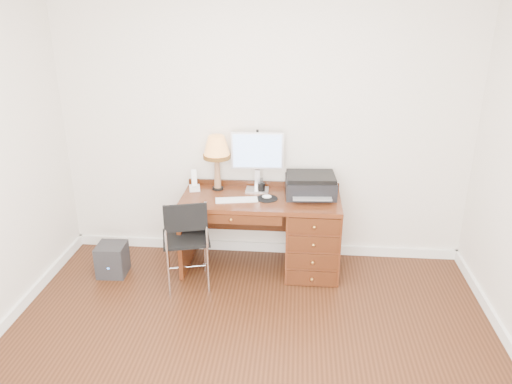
# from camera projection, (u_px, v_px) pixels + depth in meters

# --- Properties ---
(ground) EXTENTS (4.00, 4.00, 0.00)m
(ground) POSITION_uv_depth(u_px,v_px,m) (246.00, 363.00, 3.68)
(ground) COLOR black
(ground) RESTS_ON ground
(room_shell) EXTENTS (4.00, 4.00, 4.00)m
(room_shell) POSITION_uv_depth(u_px,v_px,m) (253.00, 308.00, 4.24)
(room_shell) COLOR silver
(room_shell) RESTS_ON ground
(desk) EXTENTS (1.50, 0.67, 0.75)m
(desk) POSITION_uv_depth(u_px,v_px,m) (294.00, 231.00, 4.80)
(desk) COLOR #542411
(desk) RESTS_ON ground
(monitor) EXTENTS (0.50, 0.17, 0.58)m
(monitor) POSITION_uv_depth(u_px,v_px,m) (258.00, 154.00, 4.76)
(monitor) COLOR silver
(monitor) RESTS_ON desk
(keyboard) EXTENTS (0.40, 0.18, 0.01)m
(keyboard) POSITION_uv_depth(u_px,v_px,m) (237.00, 200.00, 4.62)
(keyboard) COLOR white
(keyboard) RESTS_ON desk
(mouse_pad) EXTENTS (0.20, 0.20, 0.04)m
(mouse_pad) POSITION_uv_depth(u_px,v_px,m) (267.00, 198.00, 4.66)
(mouse_pad) COLOR black
(mouse_pad) RESTS_ON desk
(printer) EXTENTS (0.49, 0.40, 0.21)m
(printer) POSITION_uv_depth(u_px,v_px,m) (310.00, 185.00, 4.71)
(printer) COLOR black
(printer) RESTS_ON desk
(leg_lamp) EXTENTS (0.26, 0.26, 0.54)m
(leg_lamp) POSITION_uv_depth(u_px,v_px,m) (217.00, 151.00, 4.75)
(leg_lamp) COLOR black
(leg_lamp) RESTS_ON desk
(phone) EXTENTS (0.12, 0.12, 0.21)m
(phone) POSITION_uv_depth(u_px,v_px,m) (194.00, 184.00, 4.85)
(phone) COLOR white
(phone) RESTS_ON desk
(pen_cup) EXTENTS (0.07, 0.07, 0.09)m
(pen_cup) POSITION_uv_depth(u_px,v_px,m) (261.00, 187.00, 4.82)
(pen_cup) COLOR black
(pen_cup) RESTS_ON desk
(chair) EXTENTS (0.51, 0.51, 0.88)m
(chair) POSITION_uv_depth(u_px,v_px,m) (184.00, 235.00, 4.45)
(chair) COLOR black
(chair) RESTS_ON ground
(equipment_box) EXTENTS (0.28, 0.28, 0.31)m
(equipment_box) POSITION_uv_depth(u_px,v_px,m) (112.00, 259.00, 4.80)
(equipment_box) COLOR black
(equipment_box) RESTS_ON ground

